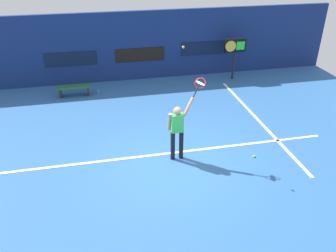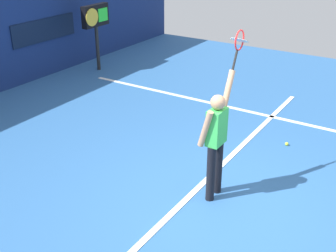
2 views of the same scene
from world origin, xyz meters
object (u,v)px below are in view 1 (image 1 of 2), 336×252
at_px(scoreboard_clock, 235,48).
at_px(tennis_player, 177,129).
at_px(tennis_ball, 183,47).
at_px(spare_ball, 254,156).
at_px(water_bottle, 98,91).
at_px(court_bench, 74,88).
at_px(tennis_racket, 200,84).

bearing_deg(scoreboard_clock, tennis_player, -124.64).
height_order(tennis_ball, spare_ball, tennis_ball).
distance_m(tennis_ball, water_bottle, 6.58).
xyz_separation_m(scoreboard_clock, water_bottle, (-6.10, -0.47, -1.35)).
bearing_deg(tennis_ball, water_bottle, 112.92).
height_order(scoreboard_clock, court_bench, scoreboard_clock).
xyz_separation_m(tennis_player, tennis_racket, (0.60, -0.00, 1.30)).
xyz_separation_m(tennis_player, water_bottle, (-2.10, 5.32, -0.89)).
height_order(scoreboard_clock, spare_ball, scoreboard_clock).
bearing_deg(tennis_player, water_bottle, 111.57).
relative_size(tennis_racket, scoreboard_clock, 0.33).
xyz_separation_m(tennis_ball, court_bench, (-3.21, 5.28, -3.01)).
relative_size(tennis_racket, tennis_ball, 9.12).
relative_size(tennis_ball, scoreboard_clock, 0.04).
xyz_separation_m(court_bench, spare_ball, (5.34, -5.75, -0.30)).
height_order(tennis_racket, court_bench, tennis_racket).
height_order(tennis_ball, water_bottle, tennis_ball).
bearing_deg(court_bench, tennis_ball, -58.76).
xyz_separation_m(tennis_racket, court_bench, (-3.67, 5.32, -1.98)).
bearing_deg(spare_ball, water_bottle, 127.25).
xyz_separation_m(tennis_player, spare_ball, (2.27, -0.43, -0.98)).
bearing_deg(scoreboard_clock, court_bench, -176.20).
distance_m(tennis_player, tennis_ball, 2.34).
xyz_separation_m(tennis_player, tennis_ball, (0.13, 0.03, 2.34)).
distance_m(water_bottle, spare_ball, 7.22).
bearing_deg(water_bottle, tennis_player, -68.43).
relative_size(scoreboard_clock, spare_ball, 27.44).
relative_size(tennis_ball, spare_ball, 1.00).
xyz_separation_m(tennis_racket, scoreboard_clock, (3.40, 5.79, -0.84)).
distance_m(court_bench, spare_ball, 7.86).
xyz_separation_m(tennis_racket, water_bottle, (-2.70, 5.32, -2.19)).
distance_m(tennis_player, tennis_racket, 1.43).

